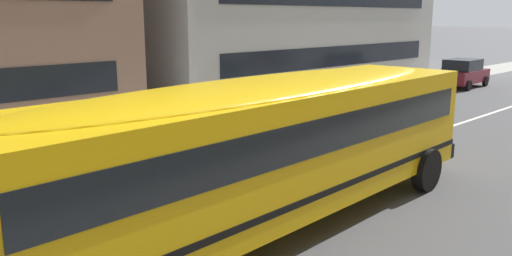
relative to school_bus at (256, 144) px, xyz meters
name	(u,v)px	position (x,y,z in m)	size (l,w,h in m)	color
ground_plane	(302,175)	(3.34, 1.68, -1.74)	(400.00, 400.00, 0.00)	#4C4C4F
sidewalk_far	(147,132)	(3.34, 8.93, -1.73)	(120.00, 3.00, 0.01)	gray
lane_centreline	(302,175)	(3.34, 1.68, -1.73)	(110.00, 0.16, 0.01)	silver
school_bus	(256,144)	(0.00, 0.00, 0.00)	(13.14, 3.12, 2.92)	yellow
parked_car_beige_near_corner	(342,93)	(11.47, 6.37, -0.89)	(3.99, 2.06, 1.64)	#C1B28E
parked_car_maroon_by_lamppost	(463,73)	(23.04, 6.17, -0.89)	(3.96, 2.00, 1.64)	maroon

